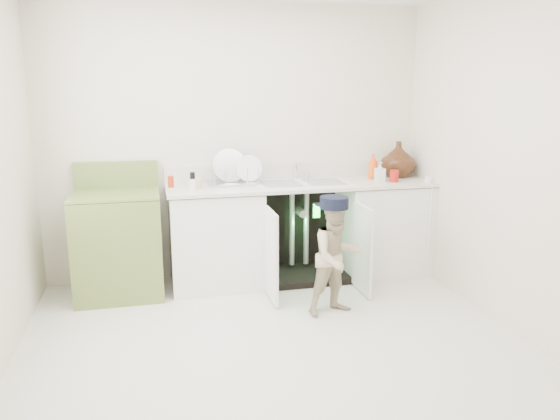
# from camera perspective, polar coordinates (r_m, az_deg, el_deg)

# --- Properties ---
(ground) EXTENTS (3.50, 3.50, 0.00)m
(ground) POSITION_cam_1_polar(r_m,az_deg,el_deg) (4.00, -0.77, -13.36)
(ground) COLOR #B9B4A2
(ground) RESTS_ON ground
(room_shell) EXTENTS (6.00, 5.50, 1.26)m
(room_shell) POSITION_cam_1_polar(r_m,az_deg,el_deg) (3.62, -0.83, 4.67)
(room_shell) COLOR beige
(room_shell) RESTS_ON ground
(counter_run) EXTENTS (2.44, 1.02, 1.24)m
(counter_run) POSITION_cam_1_polar(r_m,az_deg,el_deg) (5.07, 2.66, -1.87)
(counter_run) COLOR white
(counter_run) RESTS_ON ground
(avocado_stove) EXTENTS (0.72, 0.65, 1.12)m
(avocado_stove) POSITION_cam_1_polar(r_m,az_deg,el_deg) (4.87, -16.54, -3.24)
(avocado_stove) COLOR olive
(avocado_stove) RESTS_ON ground
(repair_worker) EXTENTS (0.52, 0.74, 0.94)m
(repair_worker) POSITION_cam_1_polar(r_m,az_deg,el_deg) (4.29, 5.95, -4.72)
(repair_worker) COLOR #CCB692
(repair_worker) RESTS_ON ground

